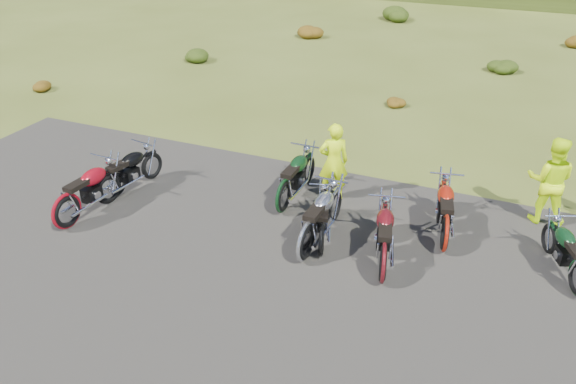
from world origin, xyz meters
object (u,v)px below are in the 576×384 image
at_px(motorcycle_3, 305,260).
at_px(person_middle, 333,163).
at_px(motorcycle_0, 111,204).
at_px(motorcycle_7, 573,295).

xyz_separation_m(motorcycle_3, person_middle, (-0.31, 2.47, 0.91)).
height_order(motorcycle_0, motorcycle_3, motorcycle_3).
height_order(motorcycle_3, motorcycle_7, motorcycle_3).
relative_size(motorcycle_0, motorcycle_3, 0.93).
relative_size(motorcycle_7, person_middle, 1.04).
height_order(motorcycle_0, motorcycle_7, motorcycle_0).
distance_m(motorcycle_0, person_middle, 5.13).
distance_m(motorcycle_7, person_middle, 5.38).
distance_m(motorcycle_0, motorcycle_7, 9.63).
xyz_separation_m(motorcycle_0, motorcycle_3, (4.87, -0.30, 0.00)).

